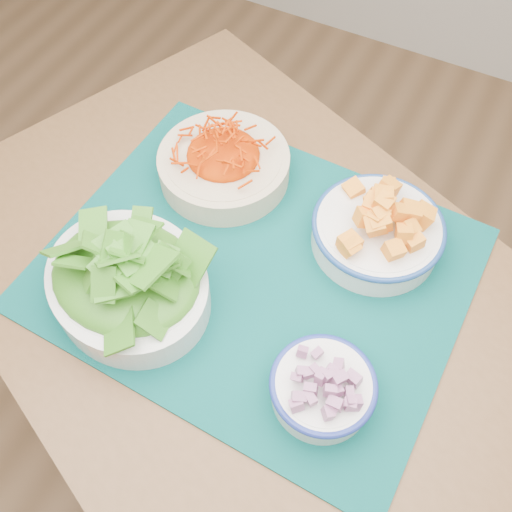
{
  "coord_description": "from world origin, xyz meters",
  "views": [
    {
      "loc": [
        0.42,
        -0.05,
        1.49
      ],
      "look_at": [
        0.2,
        0.36,
        0.78
      ],
      "focal_mm": 40.0,
      "sensor_mm": 36.0,
      "label": 1
    }
  ],
  "objects_px": {
    "placemat": "(256,267)",
    "onion_bowl": "(323,386)",
    "table": "(258,326)",
    "carrot_bowl": "(224,160)",
    "lettuce_bowl": "(126,276)",
    "squash_bowl": "(379,224)"
  },
  "relations": [
    {
      "from": "placemat",
      "to": "onion_bowl",
      "type": "distance_m",
      "value": 0.22
    },
    {
      "from": "table",
      "to": "carrot_bowl",
      "type": "bearing_deg",
      "value": 154.47
    },
    {
      "from": "placemat",
      "to": "lettuce_bowl",
      "type": "xyz_separation_m",
      "value": [
        -0.14,
        -0.13,
        0.06
      ]
    },
    {
      "from": "placemat",
      "to": "squash_bowl",
      "type": "xyz_separation_m",
      "value": [
        0.14,
        0.13,
        0.05
      ]
    },
    {
      "from": "squash_bowl",
      "to": "onion_bowl",
      "type": "distance_m",
      "value": 0.27
    },
    {
      "from": "table",
      "to": "onion_bowl",
      "type": "distance_m",
      "value": 0.24
    },
    {
      "from": "carrot_bowl",
      "to": "squash_bowl",
      "type": "relative_size",
      "value": 0.85
    },
    {
      "from": "placemat",
      "to": "carrot_bowl",
      "type": "bearing_deg",
      "value": 135.43
    },
    {
      "from": "onion_bowl",
      "to": "placemat",
      "type": "bearing_deg",
      "value": 140.49
    },
    {
      "from": "carrot_bowl",
      "to": "onion_bowl",
      "type": "xyz_separation_m",
      "value": [
        0.3,
        -0.28,
        -0.0
      ]
    },
    {
      "from": "table",
      "to": "placemat",
      "type": "bearing_deg",
      "value": 145.17
    },
    {
      "from": "table",
      "to": "placemat",
      "type": "distance_m",
      "value": 0.12
    },
    {
      "from": "carrot_bowl",
      "to": "squash_bowl",
      "type": "bearing_deg",
      "value": -2.54
    },
    {
      "from": "placemat",
      "to": "onion_bowl",
      "type": "bearing_deg",
      "value": -37.84
    },
    {
      "from": "carrot_bowl",
      "to": "lettuce_bowl",
      "type": "relative_size",
      "value": 0.72
    },
    {
      "from": "squash_bowl",
      "to": "lettuce_bowl",
      "type": "height_order",
      "value": "lettuce_bowl"
    },
    {
      "from": "carrot_bowl",
      "to": "table",
      "type": "bearing_deg",
      "value": -48.31
    },
    {
      "from": "carrot_bowl",
      "to": "lettuce_bowl",
      "type": "distance_m",
      "value": 0.27
    },
    {
      "from": "table",
      "to": "carrot_bowl",
      "type": "xyz_separation_m",
      "value": [
        -0.15,
        0.17,
        0.16
      ]
    },
    {
      "from": "carrot_bowl",
      "to": "lettuce_bowl",
      "type": "bearing_deg",
      "value": -91.51
    },
    {
      "from": "carrot_bowl",
      "to": "onion_bowl",
      "type": "distance_m",
      "value": 0.41
    },
    {
      "from": "placemat",
      "to": "carrot_bowl",
      "type": "xyz_separation_m",
      "value": [
        -0.13,
        0.14,
        0.04
      ]
    }
  ]
}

